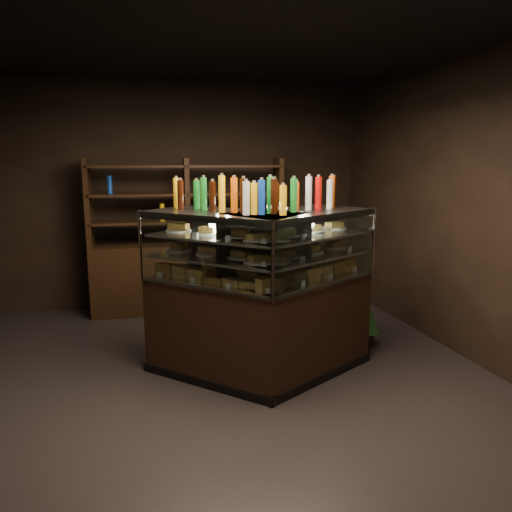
{
  "coord_description": "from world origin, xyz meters",
  "views": [
    {
      "loc": [
        -0.82,
        -4.39,
        2.0
      ],
      "look_at": [
        0.29,
        -0.29,
        1.17
      ],
      "focal_mm": 35.0,
      "sensor_mm": 36.0,
      "label": 1
    }
  ],
  "objects": [
    {
      "name": "room_shell",
      "position": [
        0.0,
        0.0,
        1.94
      ],
      "size": [
        5.02,
        5.02,
        3.01
      ],
      "color": "black",
      "rests_on": "ground"
    },
    {
      "name": "back_shelving",
      "position": [
        0.0,
        2.05,
        0.6
      ],
      "size": [
        2.51,
        0.58,
        2.0
      ],
      "rotation": [
        0.0,
        0.0,
        -0.07
      ],
      "color": "black",
      "rests_on": "ground"
    },
    {
      "name": "display_case",
      "position": [
        0.39,
        -0.11,
        0.51
      ],
      "size": [
        2.21,
        1.51,
        1.54
      ],
      "rotation": [
        0.0,
        0.0,
        -0.15
      ],
      "color": "black",
      "rests_on": "ground"
    },
    {
      "name": "ground",
      "position": [
        0.0,
        0.0,
        0.0
      ],
      "size": [
        5.0,
        5.0,
        0.0
      ],
      "primitive_type": "plane",
      "color": "black",
      "rests_on": "ground"
    },
    {
      "name": "food_display",
      "position": [
        0.39,
        -0.12,
        1.15
      ],
      "size": [
        1.81,
        1.03,
        0.47
      ],
      "color": "#BD9744",
      "rests_on": "display_case"
    },
    {
      "name": "potted_conifer",
      "position": [
        1.66,
        0.28,
        0.37
      ],
      "size": [
        0.31,
        0.31,
        0.65
      ],
      "rotation": [
        0.0,
        0.0,
        0.1
      ],
      "color": "black",
      "rests_on": "ground"
    },
    {
      "name": "bottles_top",
      "position": [
        0.39,
        -0.11,
        1.68
      ],
      "size": [
        1.63,
        0.89,
        0.3
      ],
      "color": "#D8590A",
      "rests_on": "display_case"
    }
  ]
}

